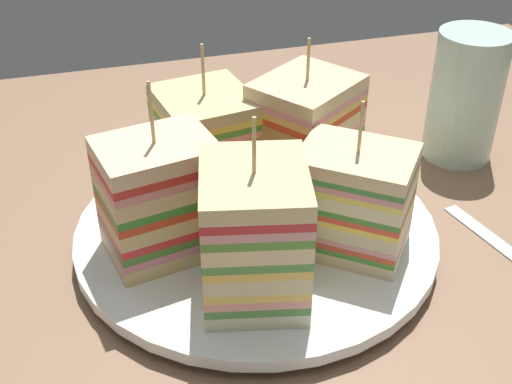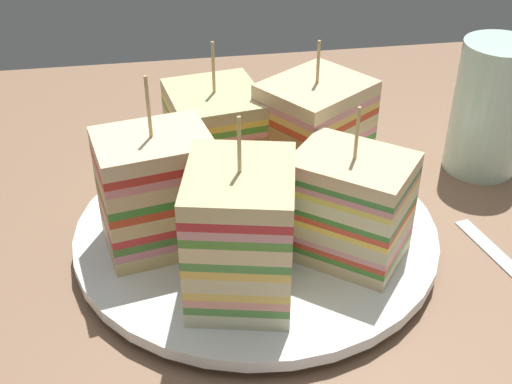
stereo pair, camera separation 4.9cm
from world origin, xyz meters
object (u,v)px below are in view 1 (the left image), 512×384
(plate, at_px, (256,232))
(sandwich_wedge_4, at_px, (207,141))
(sandwich_wedge_3, at_px, (305,134))
(drinking_glass, at_px, (464,105))
(sandwich_wedge_2, at_px, (353,201))
(sandwich_wedge_1, at_px, (254,234))
(sandwich_wedge_0, at_px, (160,198))

(plate, xyz_separation_m, sandwich_wedge_4, (0.02, -0.07, 0.05))
(sandwich_wedge_3, distance_m, drinking_glass, 0.16)
(sandwich_wedge_2, bearing_deg, drinking_glass, -104.80)
(drinking_glass, bearing_deg, sandwich_wedge_4, 2.32)
(sandwich_wedge_2, distance_m, sandwich_wedge_4, 0.13)
(sandwich_wedge_1, distance_m, sandwich_wedge_3, 0.14)
(plate, xyz_separation_m, sandwich_wedge_3, (-0.05, -0.05, 0.05))
(sandwich_wedge_0, bearing_deg, sandwich_wedge_3, 13.01)
(sandwich_wedge_4, bearing_deg, sandwich_wedge_3, 65.10)
(sandwich_wedge_3, bearing_deg, plate, 6.46)
(sandwich_wedge_1, height_order, sandwich_wedge_2, sandwich_wedge_1)
(sandwich_wedge_1, height_order, drinking_glass, sandwich_wedge_1)
(sandwich_wedge_0, xyz_separation_m, drinking_glass, (-0.28, -0.09, -0.01))
(sandwich_wedge_1, xyz_separation_m, sandwich_wedge_4, (0.00, -0.14, -0.01))
(sandwich_wedge_2, height_order, drinking_glass, sandwich_wedge_2)
(sandwich_wedge_0, bearing_deg, drinking_glass, 5.74)
(plate, distance_m, drinking_glass, 0.23)
(sandwich_wedge_2, relative_size, sandwich_wedge_4, 0.96)
(sandwich_wedge_3, height_order, drinking_glass, sandwich_wedge_3)
(sandwich_wedge_1, xyz_separation_m, sandwich_wedge_3, (-0.07, -0.11, -0.00))
(sandwich_wedge_1, height_order, sandwich_wedge_4, sandwich_wedge_1)
(plate, height_order, sandwich_wedge_3, sandwich_wedge_3)
(sandwich_wedge_0, xyz_separation_m, sandwich_wedge_1, (-0.05, 0.06, 0.00))
(sandwich_wedge_0, relative_size, drinking_glass, 1.11)
(sandwich_wedge_2, xyz_separation_m, sandwich_wedge_3, (0.00, -0.09, 0.01))
(sandwich_wedge_3, distance_m, sandwich_wedge_4, 0.08)
(plate, height_order, sandwich_wedge_4, sandwich_wedge_4)
(sandwich_wedge_2, bearing_deg, sandwich_wedge_3, -49.05)
(sandwich_wedge_1, relative_size, sandwich_wedge_3, 1.03)
(sandwich_wedge_1, distance_m, drinking_glass, 0.28)
(sandwich_wedge_3, xyz_separation_m, sandwich_wedge_4, (0.07, -0.02, -0.01))
(sandwich_wedge_1, distance_m, sandwich_wedge_2, 0.08)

